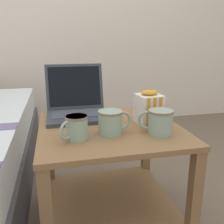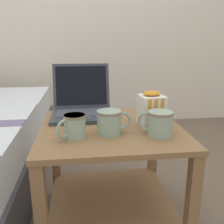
{
  "view_description": "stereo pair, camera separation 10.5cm",
  "coord_description": "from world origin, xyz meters",
  "px_view_note": "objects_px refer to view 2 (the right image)",
  "views": [
    {
      "loc": [
        -0.23,
        -1.03,
        0.89
      ],
      "look_at": [
        0.0,
        -0.04,
        0.59
      ],
      "focal_mm": 40.0,
      "sensor_mm": 36.0,
      "label": 1
    },
    {
      "loc": [
        -0.12,
        -1.05,
        0.89
      ],
      "look_at": [
        0.0,
        -0.04,
        0.59
      ],
      "focal_mm": 40.0,
      "sensor_mm": 36.0,
      "label": 2
    }
  ],
  "objects_px": {
    "laptop": "(82,105)",
    "mug_mid_center": "(74,125)",
    "snack_bag": "(151,109)",
    "cell_phone": "(146,113)",
    "mug_front_right": "(159,122)",
    "mug_front_left": "(110,121)"
  },
  "relations": [
    {
      "from": "mug_front_right",
      "to": "snack_bag",
      "type": "distance_m",
      "value": 0.14
    },
    {
      "from": "laptop",
      "to": "mug_front_left",
      "type": "xyz_separation_m",
      "value": [
        0.11,
        -0.29,
        0.0
      ]
    },
    {
      "from": "snack_bag",
      "to": "laptop",
      "type": "bearing_deg",
      "value": 147.21
    },
    {
      "from": "snack_bag",
      "to": "mug_mid_center",
      "type": "bearing_deg",
      "value": -160.57
    },
    {
      "from": "laptop",
      "to": "mug_front_right",
      "type": "height_order",
      "value": "laptop"
    },
    {
      "from": "mug_mid_center",
      "to": "snack_bag",
      "type": "relative_size",
      "value": 0.73
    },
    {
      "from": "mug_front_left",
      "to": "mug_mid_center",
      "type": "height_order",
      "value": "mug_front_left"
    },
    {
      "from": "mug_front_left",
      "to": "snack_bag",
      "type": "distance_m",
      "value": 0.22
    },
    {
      "from": "laptop",
      "to": "cell_phone",
      "type": "distance_m",
      "value": 0.33
    },
    {
      "from": "laptop",
      "to": "cell_phone",
      "type": "relative_size",
      "value": 1.81
    },
    {
      "from": "mug_front_right",
      "to": "cell_phone",
      "type": "height_order",
      "value": "mug_front_right"
    },
    {
      "from": "mug_front_right",
      "to": "cell_phone",
      "type": "distance_m",
      "value": 0.3
    },
    {
      "from": "laptop",
      "to": "mug_mid_center",
      "type": "distance_m",
      "value": 0.32
    },
    {
      "from": "mug_front_right",
      "to": "snack_bag",
      "type": "relative_size",
      "value": 0.86
    },
    {
      "from": "mug_mid_center",
      "to": "snack_bag",
      "type": "height_order",
      "value": "snack_bag"
    },
    {
      "from": "laptop",
      "to": "mug_front_left",
      "type": "bearing_deg",
      "value": -69.1
    },
    {
      "from": "snack_bag",
      "to": "cell_phone",
      "type": "height_order",
      "value": "snack_bag"
    },
    {
      "from": "mug_mid_center",
      "to": "snack_bag",
      "type": "bearing_deg",
      "value": 19.43
    },
    {
      "from": "mug_mid_center",
      "to": "mug_front_left",
      "type": "bearing_deg",
      "value": 11.41
    },
    {
      "from": "mug_front_right",
      "to": "mug_front_left",
      "type": "bearing_deg",
      "value": 167.37
    },
    {
      "from": "mug_front_right",
      "to": "snack_bag",
      "type": "height_order",
      "value": "snack_bag"
    },
    {
      "from": "laptop",
      "to": "mug_mid_center",
      "type": "relative_size",
      "value": 2.7
    }
  ]
}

